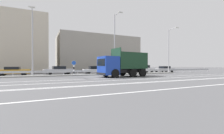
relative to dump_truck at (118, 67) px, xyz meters
The scene contains 21 objects.
ground_plane 3.13m from the dump_truck, 132.50° to the left, with size 320.00×320.00×0.00m, color #4C4C4F.
lane_strip_0 2.36m from the dump_truck, 63.16° to the right, with size 59.03×0.16×0.01m, color silver.
lane_strip_1 4.51m from the dump_truck, 78.24° to the right, with size 59.03×0.16×0.01m, color silver.
lane_strip_2 6.92m from the dump_truck, 82.56° to the right, with size 59.03×0.16×0.01m, color silver.
lane_strip_3 7.27m from the dump_truck, 82.93° to the right, with size 59.03×0.16×0.01m, color silver.
lane_strip_4 10.64m from the dump_truck, 85.22° to the right, with size 59.03×0.16×0.01m, color silver.
median_island 5.07m from the dump_truck, 112.86° to the left, with size 32.47×1.10×0.18m, color gray.
median_guardrail 5.93m from the dump_truck, 108.93° to the left, with size 59.03×0.09×0.78m.
dump_truck is the anchor object (origin of this frame).
median_road_sign 6.59m from the dump_truck, 136.58° to the left, with size 0.65×0.16×2.19m.
street_lamp_1 11.51m from the dump_truck, 155.98° to the left, with size 0.71×2.71×8.42m.
street_lamp_2 6.21m from the dump_truck, 68.07° to the left, with size 0.71×2.09×9.78m.
street_lamp_3 14.65m from the dump_truck, 17.87° to the left, with size 0.72×2.44×8.64m.
parked_car_2 15.30m from the dump_truck, 146.27° to the left, with size 4.32×1.89×1.30m.
parked_car_3 10.82m from the dump_truck, 126.99° to the left, with size 4.69×2.30×1.39m.
parked_car_4 8.98m from the dump_truck, 90.57° to the left, with size 4.52×2.10×1.40m.
parked_car_5 10.30m from the dump_truck, 60.09° to the left, with size 4.37×2.12×1.49m.
parked_car_6 14.01m from the dump_truck, 38.39° to the left, with size 4.43×2.04×1.60m.
parked_car_7 18.88m from the dump_truck, 27.97° to the left, with size 4.90×1.97×1.36m.
background_building_0 26.99m from the dump_truck, 124.76° to the left, with size 14.89×10.20×12.60m, color beige.
background_building_1 25.41m from the dump_truck, 77.00° to the left, with size 21.93×12.96×9.66m, color gray.
Camera 1 is at (-7.01, -19.39, 1.41)m, focal length 24.00 mm.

